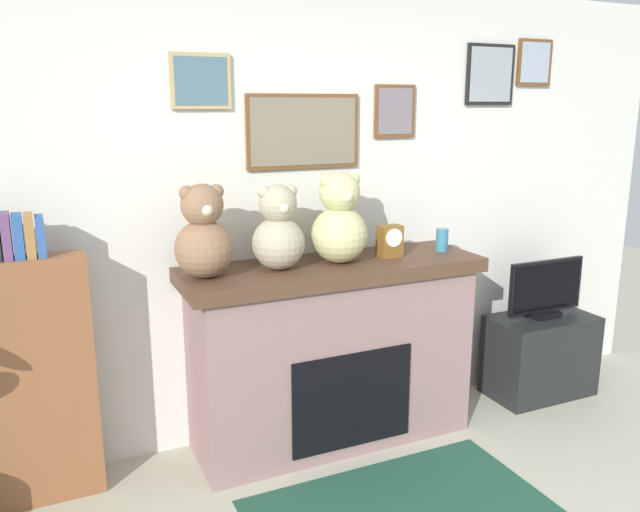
{
  "coord_description": "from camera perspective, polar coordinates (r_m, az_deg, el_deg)",
  "views": [
    {
      "loc": [
        -1.49,
        -1.43,
        1.93
      ],
      "look_at": [
        -0.07,
        1.68,
        1.12
      ],
      "focal_mm": 35.91,
      "sensor_mm": 36.0,
      "label": 1
    }
  ],
  "objects": [
    {
      "name": "teddy_bear_tan",
      "position": [
        3.25,
        -10.35,
        1.77
      ],
      "size": [
        0.3,
        0.3,
        0.48
      ],
      "color": "#846146",
      "rests_on": "fireplace"
    },
    {
      "name": "back_wall",
      "position": [
        3.79,
        -1.03,
        3.9
      ],
      "size": [
        5.2,
        0.15,
        2.6
      ],
      "color": "silver",
      "rests_on": "ground_plane"
    },
    {
      "name": "mantel_clock",
      "position": [
        3.68,
        6.24,
        1.33
      ],
      "size": [
        0.13,
        0.1,
        0.18
      ],
      "color": "brown",
      "rests_on": "fireplace"
    },
    {
      "name": "tv_stand",
      "position": [
        4.63,
        18.99,
        -8.35
      ],
      "size": [
        0.71,
        0.4,
        0.55
      ],
      "primitive_type": "cube",
      "color": "black",
      "rests_on": "ground_plane"
    },
    {
      "name": "teddy_bear_grey",
      "position": [
        3.51,
        1.75,
        3.02
      ],
      "size": [
        0.31,
        0.31,
        0.5
      ],
      "color": "#BEBC7F",
      "rests_on": "fireplace"
    },
    {
      "name": "television",
      "position": [
        4.48,
        19.45,
        -2.86
      ],
      "size": [
        0.59,
        0.14,
        0.39
      ],
      "color": "black",
      "rests_on": "tv_stand"
    },
    {
      "name": "candle_jar",
      "position": [
        3.88,
        10.81,
        1.42
      ],
      "size": [
        0.07,
        0.07,
        0.14
      ],
      "primitive_type": "cylinder",
      "color": "teal",
      "rests_on": "fireplace"
    },
    {
      "name": "bookshelf",
      "position": [
        3.41,
        -23.64,
        -9.53
      ],
      "size": [
        0.49,
        0.16,
        1.46
      ],
      "color": "brown",
      "rests_on": "ground_plane"
    },
    {
      "name": "teddy_bear_brown",
      "position": [
        3.37,
        -3.73,
        2.19
      ],
      "size": [
        0.28,
        0.28,
        0.45
      ],
      "color": "tan",
      "rests_on": "fireplace"
    },
    {
      "name": "fireplace",
      "position": [
        3.72,
        1.1,
        -8.52
      ],
      "size": [
        1.71,
        0.57,
        1.07
      ],
      "color": "gray",
      "rests_on": "ground_plane"
    }
  ]
}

